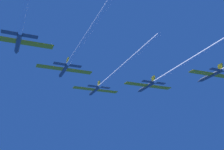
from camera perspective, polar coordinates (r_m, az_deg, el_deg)
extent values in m
cylinder|color=#4C5660|center=(95.04, -3.40, -3.06)|extent=(1.02, 9.27, 1.02)
cone|color=#4C5660|center=(100.20, -4.43, -3.95)|extent=(1.00, 2.04, 1.00)
ellipsoid|color=black|center=(97.02, -3.78, -3.15)|extent=(0.71, 1.85, 0.51)
cube|color=yellow|center=(93.49, -5.65, -2.70)|extent=(7.05, 2.04, 0.22)
cube|color=yellow|center=(95.90, -1.02, -3.25)|extent=(7.05, 2.04, 0.22)
cube|color=yellow|center=(92.08, -2.65, -1.68)|extent=(0.27, 1.67, 1.48)
cube|color=#4C5660|center=(90.89, -3.87, -2.23)|extent=(3.17, 1.22, 0.22)
cube|color=#4C5660|center=(92.19, -1.39, -2.54)|extent=(3.17, 1.22, 0.22)
cylinder|color=white|center=(74.75, 2.25, 1.84)|extent=(0.92, 36.87, 0.92)
cylinder|color=#4C5660|center=(79.18, -9.53, 1.00)|extent=(1.02, 9.27, 1.02)
cone|color=#4C5660|center=(84.38, -10.38, -0.31)|extent=(1.00, 2.04, 1.00)
ellipsoid|color=black|center=(81.20, -9.83, 0.80)|extent=(0.71, 1.85, 0.51)
cube|color=yellow|center=(78.10, -12.34, 1.51)|extent=(7.05, 2.04, 0.22)
cube|color=yellow|center=(79.61, -6.63, 0.73)|extent=(7.05, 2.04, 0.22)
cube|color=yellow|center=(76.28, -8.86, 2.82)|extent=(0.27, 1.67, 1.48)
cube|color=#4C5660|center=(75.25, -10.43, 2.22)|extent=(3.17, 1.22, 0.22)
cube|color=#4C5660|center=(76.07, -7.34, 1.79)|extent=(3.17, 1.22, 0.22)
cylinder|color=white|center=(59.86, -4.84, 8.12)|extent=(0.92, 34.44, 0.92)
cylinder|color=#4C5660|center=(87.61, 7.08, -2.24)|extent=(1.02, 9.27, 1.02)
cone|color=#4C5660|center=(92.36, 5.41, -3.26)|extent=(1.00, 2.04, 1.00)
ellipsoid|color=black|center=(89.44, 6.45, -2.36)|extent=(0.71, 1.85, 0.51)
cube|color=yellow|center=(85.41, 4.85, -1.85)|extent=(7.05, 2.04, 0.22)
cube|color=yellow|center=(89.17, 9.50, -2.44)|extent=(7.05, 2.04, 0.22)
cube|color=yellow|center=(84.96, 8.23, -0.71)|extent=(0.27, 1.67, 1.48)
cube|color=#4C5660|center=(83.41, 7.09, -1.30)|extent=(3.17, 1.22, 0.22)
cube|color=#4C5660|center=(85.43, 9.56, -1.63)|extent=(3.17, 1.22, 0.22)
cylinder|color=white|center=(67.97, 17.36, 4.06)|extent=(0.92, 41.64, 0.92)
cylinder|color=#4C5660|center=(66.08, -18.22, 6.20)|extent=(1.02, 9.27, 1.02)
cone|color=#4C5660|center=(71.23, -18.59, 4.27)|extent=(1.00, 2.04, 1.00)
ellipsoid|color=black|center=(68.11, -18.32, 5.80)|extent=(0.71, 1.85, 0.51)
cube|color=yellow|center=(65.89, -14.69, 5.89)|extent=(7.05, 2.04, 0.22)
cube|color=yellow|center=(63.33, -17.83, 8.64)|extent=(0.27, 1.67, 1.48)
cube|color=#4C5660|center=(62.57, -19.86, 7.97)|extent=(3.17, 1.22, 0.22)
cube|color=#4C5660|center=(62.68, -16.02, 7.45)|extent=(3.17, 1.22, 0.22)
cylinder|color=#4C5660|center=(86.15, 19.31, -0.02)|extent=(1.02, 9.27, 1.02)
cone|color=#4C5660|center=(90.20, 17.01, -1.18)|extent=(1.00, 2.04, 1.00)
ellipsoid|color=black|center=(87.73, 18.42, -0.18)|extent=(0.71, 1.85, 0.51)
cube|color=yellow|center=(83.32, 17.40, 0.45)|extent=(7.05, 2.04, 0.22)
cube|color=yellow|center=(88.46, 21.49, -0.26)|extent=(7.05, 2.04, 0.22)
cube|color=yellow|center=(84.04, 20.82, 1.60)|extent=(0.27, 1.67, 1.48)
cube|color=#4C5660|center=(82.12, 19.93, 1.05)|extent=(3.17, 1.22, 0.22)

